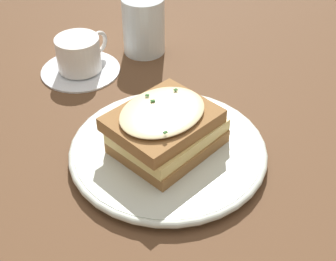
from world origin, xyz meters
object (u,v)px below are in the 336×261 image
sandwich (167,129)px  teacup_with_saucer (80,57)px  water_glass (144,25)px  dinner_plate (168,150)px

sandwich → teacup_with_saucer: (-0.13, 0.22, -0.02)m
sandwich → water_glass: (-0.02, 0.28, 0.00)m
dinner_plate → water_glass: 0.28m
sandwich → dinner_plate: bearing=-14.0°
sandwich → teacup_with_saucer: 0.26m
teacup_with_saucer → water_glass: size_ratio=1.32×
teacup_with_saucer → water_glass: (0.11, 0.06, 0.02)m
water_glass → dinner_plate: bearing=-86.0°
sandwich → water_glass: bearing=93.7°
dinner_plate → teacup_with_saucer: bearing=120.1°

